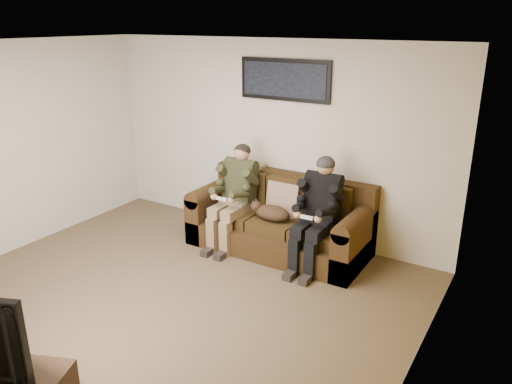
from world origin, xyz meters
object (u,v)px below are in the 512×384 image
Objects in this scene: person_right at (318,207)px; cat at (271,212)px; sofa at (282,222)px; person_left at (235,190)px; framed_poster at (285,80)px.

cat is at bearing -177.27° from person_right.
sofa is at bearing 162.02° from person_right.
person_left is (-0.58, -0.19, 0.39)m from sofa.
sofa is 0.73m from person_left.
person_left is 1.17m from person_right.
person_left is at bearing -161.98° from sofa.
framed_poster is (-0.17, 0.60, 1.55)m from cat.
sofa is at bearing 18.02° from person_left.
person_left reaches higher than sofa.
sofa is 1.72× the size of person_right.
sofa is at bearing -62.56° from framed_poster.
person_right is 0.65m from cat.
framed_poster reaches higher than person_right.
cat is (0.55, -0.03, -0.19)m from person_left.
person_left is 1.99× the size of cat.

